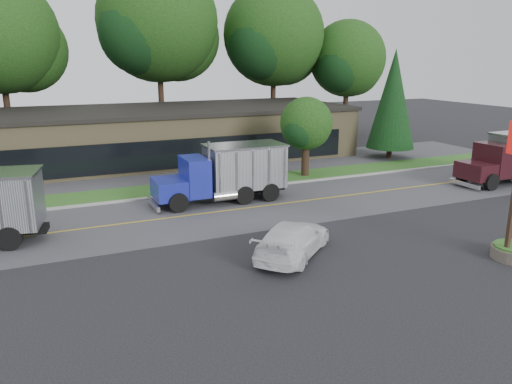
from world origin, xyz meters
The scene contains 15 objects.
ground centered at (0.00, 0.00, 0.00)m, with size 140.00×140.00×0.00m, color #2F2F33.
road centered at (0.00, 9.00, 0.00)m, with size 60.00×8.00×0.02m, color slate.
center_line centered at (0.00, 9.00, 0.00)m, with size 60.00×0.12×0.01m, color gold.
curb centered at (0.00, 13.20, 0.00)m, with size 60.00×0.30×0.12m, color #9E9E99.
grass_verge centered at (0.00, 15.00, 0.00)m, with size 60.00×3.40×0.03m, color #285D20.
far_parking centered at (0.00, 20.00, 0.00)m, with size 60.00×7.00×0.02m, color slate.
strip_mall centered at (2.00, 26.00, 2.00)m, with size 32.00×12.00×4.00m, color #8A7C55.
tree_far_b centered at (-9.83, 34.13, 9.89)m, with size 10.87×10.23×15.50m.
tree_far_c centered at (4.19, 34.15, 11.31)m, with size 12.42×11.69×17.72m.
tree_far_d centered at (16.17, 33.13, 10.24)m, with size 11.24×10.58×16.04m.
tree_far_e centered at (24.13, 31.10, 7.96)m, with size 8.75×8.23×12.48m.
evergreen_right centered at (20.00, 18.00, 5.04)m, with size 4.04×4.04×9.17m.
tree_verge centered at (10.06, 15.05, 3.65)m, with size 4.02×3.79×5.74m.
dump_truck_blue centered at (2.42, 10.94, 1.80)m, with size 8.05×2.65×3.36m.
rally_car centered at (1.94, 1.66, 0.75)m, with size 2.10×5.18×1.50m, color white.
Camera 1 is at (-7.74, -16.36, 8.31)m, focal length 35.00 mm.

